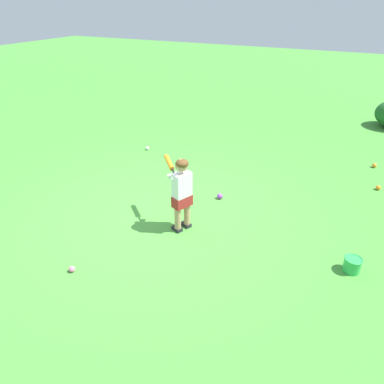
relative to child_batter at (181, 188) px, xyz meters
name	(u,v)px	position (x,y,z in m)	size (l,w,h in m)	color
ground_plane	(152,216)	(-0.54, 0.07, -0.65)	(40.00, 40.00, 0.00)	#479338
child_batter	(181,188)	(0.00, 0.00, 0.00)	(0.63, 0.60, 1.08)	#232328
play_ball_far_right	(374,165)	(2.36, 3.47, -0.61)	(0.09, 0.09, 0.09)	orange
play_ball_midfield	(378,188)	(2.47, 2.52, -0.61)	(0.08, 0.08, 0.08)	orange
play_ball_by_bucket	(147,148)	(-2.04, 2.25, -0.61)	(0.08, 0.08, 0.08)	white
play_ball_near_batter	(72,269)	(-0.74, -1.42, -0.61)	(0.07, 0.07, 0.07)	pink
play_ball_far_left	(220,196)	(0.17, 1.01, -0.60)	(0.09, 0.09, 0.09)	purple
toy_bucket	(352,264)	(2.27, 0.11, -0.55)	(0.22, 0.22, 0.19)	green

